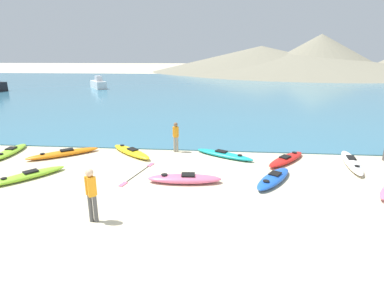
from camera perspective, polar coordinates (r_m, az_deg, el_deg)
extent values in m
plane|color=beige|center=(8.44, -8.83, -19.15)|extent=(400.00, 400.00, 0.00)
cube|color=teal|center=(50.45, 3.21, 10.90)|extent=(160.00, 70.00, 0.06)
cone|color=gray|center=(103.66, 12.98, 15.55)|extent=(70.44, 70.44, 7.98)
cone|color=gray|center=(100.48, 19.84, 14.56)|extent=(79.76, 79.76, 6.41)
cone|color=gray|center=(101.44, 23.19, 15.57)|extent=(39.97, 39.97, 11.15)
ellipsoid|color=#8CCC2D|center=(18.11, -31.36, -1.26)|extent=(0.94, 2.82, 0.25)
cube|color=black|center=(18.18, -31.20, -0.67)|extent=(0.43, 0.53, 0.05)
cylinder|color=black|center=(17.46, -32.69, -1.58)|extent=(0.25, 0.25, 0.02)
ellipsoid|color=#E5668C|center=(12.04, -1.44, -6.64)|extent=(2.97, 0.92, 0.33)
cube|color=black|center=(11.96, -0.74, -5.82)|extent=(0.55, 0.44, 0.05)
cylinder|color=black|center=(12.04, -5.30, -5.81)|extent=(0.26, 0.26, 0.02)
ellipsoid|color=red|center=(15.04, 17.52, -2.76)|extent=(2.40, 2.73, 0.27)
cube|color=black|center=(14.86, 17.31, -2.32)|extent=(0.62, 0.65, 0.05)
cylinder|color=black|center=(15.70, 18.94, -1.52)|extent=(0.24, 0.24, 0.02)
ellipsoid|color=orange|center=(16.51, -23.29, -1.64)|extent=(3.16, 2.58, 0.28)
cube|color=black|center=(16.49, -22.77, -1.01)|extent=(0.71, 0.65, 0.05)
cylinder|color=black|center=(16.38, -26.63, -1.64)|extent=(0.22, 0.22, 0.02)
ellipsoid|color=blue|center=(12.56, 15.26, -6.33)|extent=(2.04, 2.72, 0.29)
cube|color=black|center=(12.62, 15.56, -5.42)|extent=(0.59, 0.63, 0.05)
cylinder|color=black|center=(11.85, 13.94, -6.82)|extent=(0.25, 0.25, 0.02)
ellipsoid|color=white|center=(15.76, 28.10, -3.06)|extent=(1.18, 3.47, 0.29)
cube|color=black|center=(15.87, 28.06, -2.27)|extent=(0.43, 0.66, 0.05)
cylinder|color=black|center=(14.84, 28.94, -3.65)|extent=(0.21, 0.21, 0.02)
ellipsoid|color=teal|center=(15.13, 6.12, -2.00)|extent=(3.07, 2.09, 0.24)
cube|color=black|center=(15.16, 5.61, -1.37)|extent=(0.67, 0.58, 0.05)
cylinder|color=black|center=(14.72, 9.11, -2.10)|extent=(0.22, 0.22, 0.02)
ellipsoid|color=yellow|center=(15.74, -11.53, -1.43)|extent=(2.78, 2.57, 0.29)
cube|color=black|center=(15.56, -11.26, -0.97)|extent=(0.66, 0.64, 0.05)
cylinder|color=black|center=(16.40, -13.16, -0.22)|extent=(0.23, 0.23, 0.02)
ellipsoid|color=#8CCC2D|center=(14.16, -28.90, -5.32)|extent=(2.44, 2.74, 0.26)
cube|color=black|center=(14.15, -28.40, -4.61)|extent=(0.62, 0.64, 0.05)
cylinder|color=black|center=(13.95, -32.25, -5.54)|extent=(0.22, 0.22, 0.02)
cylinder|color=#4C4C4C|center=(9.78, -18.75, -11.56)|extent=(0.13, 0.13, 0.87)
cylinder|color=#4C4C4C|center=(9.73, -17.90, -11.65)|extent=(0.13, 0.13, 0.87)
cube|color=orange|center=(9.44, -18.73, -7.62)|extent=(0.30, 0.31, 0.61)
cylinder|color=orange|center=(9.49, -19.46, -7.48)|extent=(0.09, 0.09, 0.58)
cylinder|color=orange|center=(9.38, -18.01, -7.60)|extent=(0.09, 0.09, 0.58)
sphere|color=tan|center=(9.28, -18.97, -5.19)|extent=(0.23, 0.23, 0.23)
cylinder|color=gray|center=(15.78, -3.34, -0.09)|extent=(0.12, 0.12, 0.80)
cylinder|color=gray|center=(15.76, -2.83, -0.10)|extent=(0.12, 0.12, 0.80)
cube|color=orange|center=(15.59, -3.12, 2.31)|extent=(0.27, 0.25, 0.57)
cylinder|color=orange|center=(15.60, -3.56, 2.37)|extent=(0.08, 0.08, 0.54)
cylinder|color=orange|center=(15.57, -2.69, 2.35)|extent=(0.08, 0.08, 0.54)
sphere|color=brown|center=(15.50, -3.14, 3.74)|extent=(0.22, 0.22, 0.22)
cube|color=white|center=(49.14, -17.43, 10.73)|extent=(3.77, 4.46, 1.12)
cube|color=silver|center=(48.63, -17.40, 11.82)|extent=(1.47, 1.58, 0.79)
cylinder|color=black|center=(13.14, -10.26, -5.58)|extent=(0.51, 1.85, 0.03)
cube|color=#E5668C|center=(12.23, -13.00, -7.47)|extent=(0.29, 0.47, 0.03)
cube|color=#E5668C|center=(14.09, -7.89, -3.93)|extent=(0.29, 0.47, 0.03)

